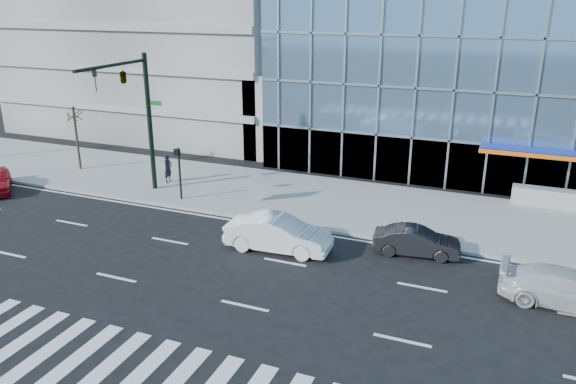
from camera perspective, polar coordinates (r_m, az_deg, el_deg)
name	(u,v)px	position (r m, az deg, el deg)	size (l,w,h in m)	color
ground	(285,262)	(25.01, -0.31, -7.15)	(160.00, 160.00, 0.00)	black
sidewalk	(339,202)	(31.92, 5.19, -1.07)	(120.00, 8.00, 0.15)	gray
parking_garage	(192,9)	(54.75, -9.75, 17.85)	(24.00, 24.00, 20.00)	gray
ramp_block	(303,112)	(42.13, 1.53, 8.15)	(6.00, 8.00, 6.00)	gray
traffic_signal	(131,92)	(32.34, -15.63, 9.75)	(1.14, 5.74, 8.00)	black
ped_signal_post	(179,166)	(32.09, -11.04, 2.65)	(0.30, 0.33, 3.00)	black
street_tree_near	(74,115)	(39.43, -20.92, 7.28)	(1.10, 1.10, 4.23)	#332319
white_suv	(566,288)	(23.94, 26.38, -8.75)	(1.95, 4.79, 1.39)	silver
white_sedan	(278,234)	(25.85, -1.01, -4.26)	(1.71, 4.91, 1.62)	white
dark_sedan	(417,242)	(26.12, 12.94, -4.93)	(1.35, 3.88, 1.28)	black
pedestrian	(168,168)	(35.61, -12.11, 2.39)	(0.65, 0.43, 1.79)	black
tilted_panel	(258,185)	(31.62, -3.06, 0.70)	(1.30, 0.06, 1.30)	#9F9F9F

